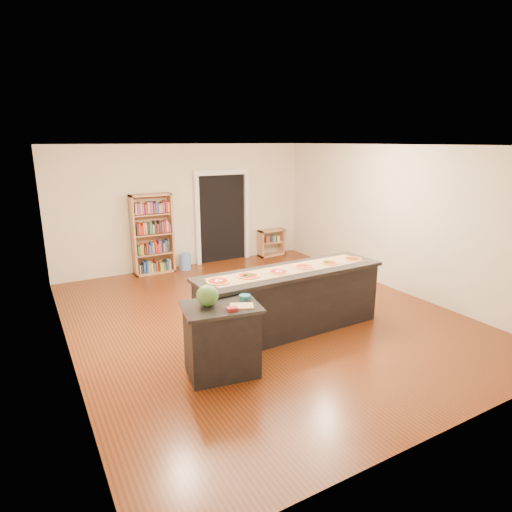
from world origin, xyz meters
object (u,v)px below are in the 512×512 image
kitchen_island (290,300)px  low_shelf (271,242)px  bookshelf (153,234)px  waste_bin (185,261)px  side_counter (222,339)px  watermelon (207,295)px

kitchen_island → low_shelf: (2.11, 4.02, -0.16)m
bookshelf → waste_bin: size_ratio=4.68×
low_shelf → waste_bin: size_ratio=1.79×
waste_bin → kitchen_island: bearing=-86.0°
low_shelf → side_counter: bearing=-127.4°
low_shelf → watermelon: bearing=-128.9°
side_counter → bookshelf: bearing=93.6°
side_counter → kitchen_island: bearing=33.6°
side_counter → low_shelf: size_ratio=1.38×
low_shelf → watermelon: size_ratio=2.51×
kitchen_island → waste_bin: (-0.27, 3.91, -0.31)m
watermelon → waste_bin: bearing=73.5°
kitchen_island → side_counter: kitchen_island is taller
watermelon → bookshelf: bearing=82.0°
watermelon → kitchen_island: bearing=20.0°
bookshelf → watermelon: size_ratio=6.56×
side_counter → watermelon: size_ratio=3.46×
side_counter → waste_bin: (1.18, 4.55, -0.28)m
kitchen_island → bookshelf: bookshelf is taller
low_shelf → bookshelf: bearing=-179.8°
kitchen_island → bookshelf: (-0.96, 4.00, 0.38)m
bookshelf → low_shelf: size_ratio=2.62×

